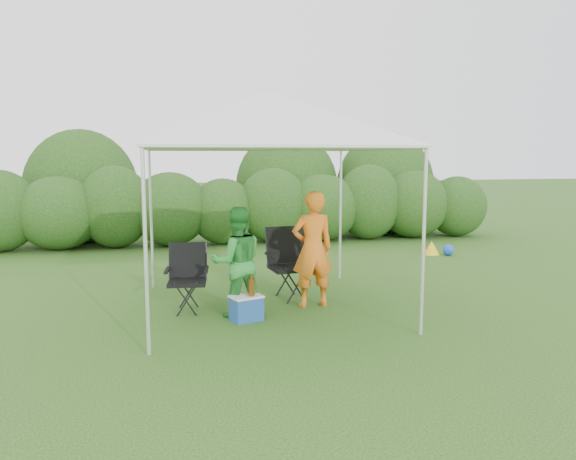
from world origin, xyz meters
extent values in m
plane|color=#355F1E|center=(0.00, 0.00, 0.00)|extent=(70.00, 70.00, 0.00)
cylinder|color=#382616|center=(-4.67, 6.00, 0.15)|extent=(0.12, 0.12, 0.30)
ellipsoid|color=#295019|center=(-3.50, 6.00, 0.79)|extent=(1.80, 1.53, 1.57)
cylinder|color=#382616|center=(-3.50, 6.00, 0.15)|extent=(0.12, 0.12, 0.30)
ellipsoid|color=#295019|center=(-2.34, 6.00, 0.90)|extent=(1.58, 1.34, 1.80)
cylinder|color=#382616|center=(-2.34, 6.00, 0.15)|extent=(0.12, 0.12, 0.30)
ellipsoid|color=#295019|center=(-1.17, 6.00, 0.82)|extent=(1.72, 1.47, 1.65)
cylinder|color=#382616|center=(-1.17, 6.00, 0.15)|extent=(0.12, 0.12, 0.30)
ellipsoid|color=#295019|center=(0.00, 6.00, 0.75)|extent=(1.50, 1.28, 1.50)
cylinder|color=#382616|center=(0.00, 6.00, 0.15)|extent=(0.12, 0.12, 0.30)
ellipsoid|color=#295019|center=(1.17, 6.00, 0.86)|extent=(1.65, 1.40, 1.73)
cylinder|color=#382616|center=(1.17, 6.00, 0.15)|extent=(0.12, 0.12, 0.30)
ellipsoid|color=#295019|center=(2.34, 6.00, 0.79)|extent=(1.80, 1.53, 1.57)
cylinder|color=#382616|center=(2.34, 6.00, 0.15)|extent=(0.12, 0.12, 0.30)
ellipsoid|color=#295019|center=(3.50, 6.00, 0.90)|extent=(1.57, 1.34, 1.80)
cylinder|color=#382616|center=(3.50, 6.00, 0.15)|extent=(0.12, 0.12, 0.30)
ellipsoid|color=#295019|center=(4.67, 6.00, 0.82)|extent=(1.72, 1.47, 1.65)
cylinder|color=#382616|center=(4.67, 6.00, 0.15)|extent=(0.12, 0.12, 0.30)
ellipsoid|color=#295019|center=(5.84, 6.00, 0.75)|extent=(1.50, 1.28, 1.50)
cylinder|color=#382616|center=(5.84, 6.00, 0.15)|extent=(0.12, 0.12, 0.30)
cylinder|color=silver|center=(-1.50, -1.00, 1.05)|extent=(0.04, 0.04, 2.10)
cylinder|color=silver|center=(1.50, -1.00, 1.05)|extent=(0.04, 0.04, 2.10)
cylinder|color=silver|center=(-1.50, 2.00, 1.05)|extent=(0.04, 0.04, 2.10)
cylinder|color=silver|center=(1.50, 2.00, 1.05)|extent=(0.04, 0.04, 2.10)
cube|color=white|center=(0.00, 0.50, 2.12)|extent=(3.10, 3.10, 0.03)
pyramid|color=white|center=(0.00, 0.50, 2.48)|extent=(3.10, 3.10, 0.70)
cube|color=black|center=(0.41, 0.87, 0.45)|extent=(0.61, 0.57, 0.05)
cube|color=black|center=(0.38, 1.10, 0.74)|extent=(0.57, 0.22, 0.53)
cube|color=black|center=(0.13, 0.83, 0.64)|extent=(0.11, 0.47, 0.03)
cube|color=black|center=(0.70, 0.90, 0.64)|extent=(0.11, 0.47, 0.03)
cylinder|color=black|center=(0.21, 0.61, 0.22)|extent=(0.03, 0.03, 0.45)
cylinder|color=black|center=(0.67, 0.66, 0.22)|extent=(0.03, 0.03, 0.45)
cylinder|color=black|center=(0.15, 1.07, 0.22)|extent=(0.03, 0.03, 0.45)
cylinder|color=black|center=(0.62, 1.13, 0.22)|extent=(0.03, 0.03, 0.45)
cube|color=black|center=(-1.04, 0.53, 0.39)|extent=(0.53, 0.50, 0.05)
cube|color=black|center=(-1.02, 0.73, 0.65)|extent=(0.49, 0.19, 0.46)
cube|color=black|center=(-1.29, 0.56, 0.55)|extent=(0.09, 0.41, 0.03)
cube|color=black|center=(-0.79, 0.50, 0.55)|extent=(0.09, 0.41, 0.03)
cylinder|color=black|center=(-1.27, 0.35, 0.19)|extent=(0.02, 0.02, 0.39)
cylinder|color=black|center=(-0.86, 0.31, 0.19)|extent=(0.02, 0.02, 0.39)
cylinder|color=black|center=(-1.22, 0.76, 0.19)|extent=(0.02, 0.02, 0.39)
cylinder|color=black|center=(-0.82, 0.71, 0.19)|extent=(0.02, 0.02, 0.39)
imported|color=orange|center=(0.61, 0.44, 0.78)|extent=(0.59, 0.40, 1.55)
imported|color=green|center=(-0.43, 0.19, 0.69)|extent=(0.71, 0.57, 1.39)
cube|color=#224F9B|center=(-0.36, -0.04, 0.15)|extent=(0.42, 0.36, 0.29)
cube|color=silver|center=(-0.36, -0.04, 0.30)|extent=(0.44, 0.38, 0.03)
cylinder|color=#592D0C|center=(-0.30, -0.08, 0.45)|extent=(0.07, 0.07, 0.27)
cone|color=yellow|center=(4.02, 3.72, 0.14)|extent=(0.33, 0.33, 0.28)
sphere|color=blue|center=(4.29, 3.54, 0.11)|extent=(0.22, 0.22, 0.22)
camera|label=1|loc=(-1.32, -6.68, 2.03)|focal=35.00mm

